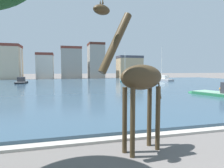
# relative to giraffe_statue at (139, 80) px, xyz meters

# --- Properties ---
(harbor_water) EXTENTS (91.66, 52.77, 0.28)m
(harbor_water) POSITION_rel_giraffe_statue_xyz_m (0.76, 28.04, -2.63)
(harbor_water) COLOR #334C60
(harbor_water) RESTS_ON ground
(quay_edge_coping) EXTENTS (91.66, 0.50, 0.12)m
(quay_edge_coping) POSITION_rel_giraffe_statue_xyz_m (0.76, 1.40, -2.71)
(quay_edge_coping) COLOR #ADA89E
(quay_edge_coping) RESTS_ON ground
(giraffe_statue) EXTENTS (3.03, 1.42, 5.42)m
(giraffe_statue) POSITION_rel_giraffe_statue_xyz_m (0.00, 0.00, 0.00)
(giraffe_statue) COLOR #42331E
(giraffe_statue) RESTS_ON ground
(sailboat_grey) EXTENTS (3.18, 7.52, 9.01)m
(sailboat_grey) POSITION_rel_giraffe_statue_xyz_m (22.50, 38.62, -2.20)
(sailboat_grey) COLOR #939399
(sailboat_grey) RESTS_ON ground
(sailboat_teal) EXTENTS (4.13, 6.87, 7.51)m
(sailboat_teal) POSITION_rel_giraffe_statue_xyz_m (12.67, 39.20, -2.43)
(sailboat_teal) COLOR teal
(sailboat_teal) RESTS_ON ground
(sailboat_black) EXTENTS (2.16, 6.49, 7.72)m
(sailboat_black) POSITION_rel_giraffe_statue_xyz_m (-10.90, 37.85, -2.24)
(sailboat_black) COLOR black
(sailboat_black) RESTS_ON ground
(townhouse_narrow_midrow) EXTENTS (8.04, 6.92, 10.53)m
(townhouse_narrow_midrow) POSITION_rel_giraffe_statue_xyz_m (-18.31, 56.77, 2.51)
(townhouse_narrow_midrow) COLOR #C6B293
(townhouse_narrow_midrow) RESTS_ON ground
(townhouse_tall_gabled) EXTENTS (5.28, 5.88, 8.42)m
(townhouse_tall_gabled) POSITION_rel_giraffe_statue_xyz_m (-7.75, 59.32, 1.46)
(townhouse_tall_gabled) COLOR beige
(townhouse_tall_gabled) RESTS_ON ground
(townhouse_end_terrace) EXTENTS (6.82, 5.18, 10.76)m
(townhouse_end_terrace) POSITION_rel_giraffe_statue_xyz_m (0.61, 60.07, 2.63)
(townhouse_end_terrace) COLOR gray
(townhouse_end_terrace) RESTS_ON ground
(townhouse_wide_warehouse) EXTENTS (5.29, 6.80, 12.20)m
(townhouse_wide_warehouse) POSITION_rel_giraffe_statue_xyz_m (9.03, 60.07, 3.35)
(townhouse_wide_warehouse) COLOR gray
(townhouse_wide_warehouse) RESTS_ON ground
(townhouse_corner_house) EXTENTS (8.33, 5.69, 7.86)m
(townhouse_corner_house) POSITION_rel_giraffe_statue_xyz_m (20.34, 57.12, 1.18)
(townhouse_corner_house) COLOR tan
(townhouse_corner_house) RESTS_ON ground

